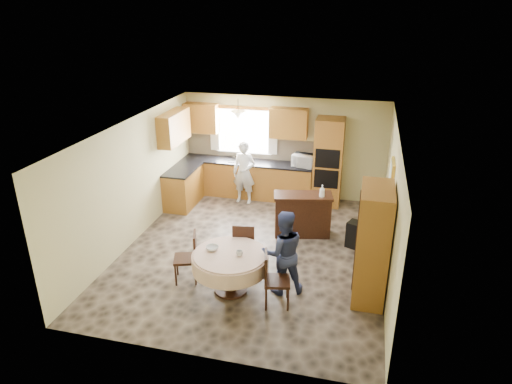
{
  "coord_description": "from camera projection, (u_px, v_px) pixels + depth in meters",
  "views": [
    {
      "loc": [
        1.94,
        -7.65,
        4.59
      ],
      "look_at": [
        -0.02,
        0.3,
        1.15
      ],
      "focal_mm": 32.0,
      "sensor_mm": 36.0,
      "label": 1
    }
  ],
  "objects": [
    {
      "name": "space_heater",
      "position": [
        357.0,
        235.0,
        9.1
      ],
      "size": [
        0.47,
        0.41,
        0.54
      ],
      "primitive_type": "cube",
      "rotation": [
        0.0,
        0.0,
        -0.4
      ],
      "color": "black",
      "rests_on": "floor"
    },
    {
      "name": "curtain_right",
      "position": [
        273.0,
        132.0,
        11.1
      ],
      "size": [
        0.22,
        0.02,
        1.15
      ],
      "primitive_type": "cube",
      "color": "white",
      "rests_on": "wall_back"
    },
    {
      "name": "person_sink",
      "position": [
        244.0,
        172.0,
        11.0
      ],
      "size": [
        0.58,
        0.4,
        1.54
      ],
      "primitive_type": "imported",
      "rotation": [
        0.0,
        0.0,
        -0.06
      ],
      "color": "silver",
      "rests_on": "floor"
    },
    {
      "name": "framed_picture",
      "position": [
        392.0,
        173.0,
        8.06
      ],
      "size": [
        0.06,
        0.56,
        0.46
      ],
      "color": "gold",
      "rests_on": "wall_right"
    },
    {
      "name": "curtain_left",
      "position": [
        214.0,
        128.0,
        11.43
      ],
      "size": [
        0.22,
        0.02,
        1.15
      ],
      "primitive_type": "cube",
      "color": "white",
      "rests_on": "wall_back"
    },
    {
      "name": "person_dining",
      "position": [
        283.0,
        252.0,
        7.55
      ],
      "size": [
        0.88,
        0.79,
        1.48
      ],
      "primitive_type": "imported",
      "rotation": [
        0.0,
        0.0,
        3.52
      ],
      "color": "navy",
      "rests_on": "floor"
    },
    {
      "name": "cup_table",
      "position": [
        239.0,
        253.0,
        7.46
      ],
      "size": [
        0.14,
        0.14,
        0.09
      ],
      "primitive_type": "imported",
      "rotation": [
        0.0,
        0.0,
        0.29
      ],
      "color": "#B2B2B2",
      "rests_on": "dining_table"
    },
    {
      "name": "wall_back",
      "position": [
        283.0,
        147.0,
        11.26
      ],
      "size": [
        5.0,
        0.02,
        2.5
      ],
      "primitive_type": "cube",
      "color": "tan",
      "rests_on": "floor"
    },
    {
      "name": "dining_table",
      "position": [
        230.0,
        262.0,
        7.61
      ],
      "size": [
        1.28,
        1.28,
        0.73
      ],
      "color": "#371B0F",
      "rests_on": "floor"
    },
    {
      "name": "counter_left",
      "position": [
        182.0,
        169.0,
        10.81
      ],
      "size": [
        0.64,
        1.2,
        0.04
      ],
      "primitive_type": "cube",
      "color": "black",
      "rests_on": "base_cab_left"
    },
    {
      "name": "oven_tower",
      "position": [
        328.0,
        162.0,
        10.8
      ],
      "size": [
        0.66,
        0.62,
        2.12
      ],
      "primitive_type": "cube",
      "color": "#A96D2D",
      "rests_on": "floor"
    },
    {
      "name": "wall_left",
      "position": [
        133.0,
        182.0,
        9.13
      ],
      "size": [
        0.02,
        6.0,
        2.5
      ],
      "primitive_type": "cube",
      "color": "tan",
      "rests_on": "floor"
    },
    {
      "name": "base_cab_left",
      "position": [
        183.0,
        187.0,
        10.98
      ],
      "size": [
        0.6,
        1.2,
        0.88
      ],
      "primitive_type": "cube",
      "color": "#A96D2D",
      "rests_on": "floor"
    },
    {
      "name": "chair_left",
      "position": [
        190.0,
        255.0,
        7.94
      ],
      "size": [
        0.5,
        0.5,
        0.92
      ],
      "rotation": [
        0.0,
        0.0,
        -1.25
      ],
      "color": "#371B0F",
      "rests_on": "floor"
    },
    {
      "name": "pendant",
      "position": [
        238.0,
        115.0,
        10.7
      ],
      "size": [
        0.36,
        0.36,
        0.18
      ],
      "primitive_type": "cone",
      "rotation": [
        3.14,
        0.0,
        0.0
      ],
      "color": "beige",
      "rests_on": "ceiling"
    },
    {
      "name": "microwave",
      "position": [
        304.0,
        161.0,
        10.89
      ],
      "size": [
        0.6,
        0.47,
        0.3
      ],
      "primitive_type": "imported",
      "rotation": [
        0.0,
        0.0,
        -0.2
      ],
      "color": "silver",
      "rests_on": "counter_back"
    },
    {
      "name": "oven_upper",
      "position": [
        327.0,
        159.0,
        10.44
      ],
      "size": [
        0.56,
        0.01,
        0.45
      ],
      "primitive_type": "cube",
      "color": "black",
      "rests_on": "oven_tower"
    },
    {
      "name": "sideboard",
      "position": [
        302.0,
        216.0,
        9.56
      ],
      "size": [
        1.28,
        0.74,
        0.86
      ],
      "primitive_type": "cube",
      "rotation": [
        0.0,
        0.0,
        0.21
      ],
      "color": "#371B0F",
      "rests_on": "floor"
    },
    {
      "name": "wall_front",
      "position": [
        197.0,
        281.0,
        5.89
      ],
      "size": [
        5.0,
        0.02,
        2.5
      ],
      "primitive_type": "cube",
      "color": "tan",
      "rests_on": "floor"
    },
    {
      "name": "oven_lower",
      "position": [
        326.0,
        179.0,
        10.64
      ],
      "size": [
        0.56,
        0.01,
        0.45
      ],
      "primitive_type": "cube",
      "color": "black",
      "rests_on": "oven_tower"
    },
    {
      "name": "chair_back",
      "position": [
        244.0,
        244.0,
        8.26
      ],
      "size": [
        0.47,
        0.47,
        0.95
      ],
      "rotation": [
        0.0,
        0.0,
        3.3
      ],
      "color": "#371B0F",
      "rests_on": "floor"
    },
    {
      "name": "chair_right",
      "position": [
        272.0,
        277.0,
        7.29
      ],
      "size": [
        0.48,
        0.48,
        0.94
      ],
      "rotation": [
        0.0,
        0.0,
        1.78
      ],
      "color": "#371B0F",
      "rests_on": "floor"
    },
    {
      "name": "ceiling",
      "position": [
        253.0,
        128.0,
        8.09
      ],
      "size": [
        5.0,
        6.0,
        0.01
      ],
      "primitive_type": "cube",
      "color": "white",
      "rests_on": "wall_back"
    },
    {
      "name": "backsplash",
      "position": [
        250.0,
        148.0,
        11.46
      ],
      "size": [
        3.3,
        0.02,
        0.55
      ],
      "primitive_type": "cube",
      "color": "tan",
      "rests_on": "wall_back"
    },
    {
      "name": "base_cab_back",
      "position": [
        247.0,
        179.0,
        11.49
      ],
      "size": [
        3.3,
        0.6,
        0.88
      ],
      "primitive_type": "cube",
      "color": "#A96D2D",
      "rests_on": "floor"
    },
    {
      "name": "bowl_table",
      "position": [
        212.0,
        248.0,
        7.64
      ],
      "size": [
        0.26,
        0.26,
        0.07
      ],
      "primitive_type": "imported",
      "rotation": [
        0.0,
        0.0,
        -0.22
      ],
      "color": "#B2B2B2",
      "rests_on": "dining_table"
    },
    {
      "name": "counter_back",
      "position": [
        247.0,
        162.0,
        11.31
      ],
      "size": [
        3.3,
        0.64,
        0.04
      ],
      "primitive_type": "cube",
      "color": "black",
      "rests_on": "base_cab_back"
    },
    {
      "name": "wall_cab_right",
      "position": [
        289.0,
        123.0,
        10.82
      ],
      "size": [
        0.9,
        0.33,
        0.72
      ],
      "primitive_type": "cube",
      "color": "#B6762D",
      "rests_on": "wall_back"
    },
    {
      "name": "floor",
      "position": [
        254.0,
        251.0,
        9.06
      ],
      "size": [
        5.0,
        6.0,
        0.01
      ],
      "primitive_type": "cube",
      "color": "#6F5E4E",
      "rests_on": "ground"
    },
    {
      "name": "bowl_sideboard",
      "position": [
        290.0,
        195.0,
        9.45
      ],
      "size": [
        0.21,
        0.21,
        0.05
      ],
      "primitive_type": "imported",
      "rotation": [
        0.0,
        0.0,
        0.09
      ],
      "color": "#B2B2B2",
      "rests_on": "sideboard"
    },
    {
      "name": "wall_right",
      "position": [
        391.0,
        207.0,
        8.02
      ],
      "size": [
        0.02,
        6.0,
        2.5
      ],
      "primitive_type": "cube",
      "color": "tan",
      "rests_on": "floor"
    },
    {
      "name": "window",
      "position": [
        244.0,
        131.0,
        11.33
      ],
      "size": [
        1.4,
        0.03,
        1.1
      ],
      "primitive_type": "cube",
      "color": "white",
      "rests_on": "wall_back"
    },
    {
      "name": "wall_cab_left",
      "position": [
        201.0,
        118.0,
        11.31
      ],
      "size": [
        0.85,
        0.33,
        0.72
      ],
      "primitive_type": "cube",
      "color": "#B6762D",
      "rests_on": "wall_back"
    },
    {
      "name": "bottle_sideboard",
      "position": [
        322.0,
        192.0,
        9.25
      ],
      "size": [
        0.14,
        0.14,
        0.3
      ],
      "primitive_type": "imported",
      "rotation": [
        0.0,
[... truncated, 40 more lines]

